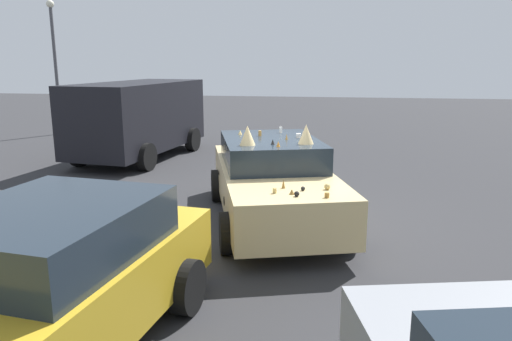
# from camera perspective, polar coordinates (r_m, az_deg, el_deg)

# --- Properties ---
(ground_plane) EXTENTS (60.00, 60.00, 0.00)m
(ground_plane) POSITION_cam_1_polar(r_m,az_deg,el_deg) (8.67, 1.97, -5.88)
(ground_plane) COLOR #2D2D30
(art_car_decorated) EXTENTS (4.83, 2.99, 1.75)m
(art_car_decorated) POSITION_cam_1_polar(r_m,az_deg,el_deg) (8.51, 1.95, -1.04)
(art_car_decorated) COLOR #D8BC7F
(art_car_decorated) RESTS_ON ground
(parked_van_near_left) EXTENTS (5.11, 2.69, 2.17)m
(parked_van_near_left) POSITION_cam_1_polar(r_m,az_deg,el_deg) (14.38, -13.57, 6.24)
(parked_van_near_left) COLOR black
(parked_van_near_left) RESTS_ON ground
(parked_sedan_behind_right) EXTENTS (4.46, 2.43, 1.47)m
(parked_sedan_behind_right) POSITION_cam_1_polar(r_m,az_deg,el_deg) (4.94, -24.43, -12.74)
(parked_sedan_behind_right) COLOR gold
(parked_sedan_behind_right) RESTS_ON ground
(lot_lamp_post) EXTENTS (0.28, 0.28, 4.92)m
(lot_lamp_post) POSITION_cam_1_polar(r_m,az_deg,el_deg) (20.02, -22.55, 12.32)
(lot_lamp_post) COLOR #4C4C51
(lot_lamp_post) RESTS_ON ground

